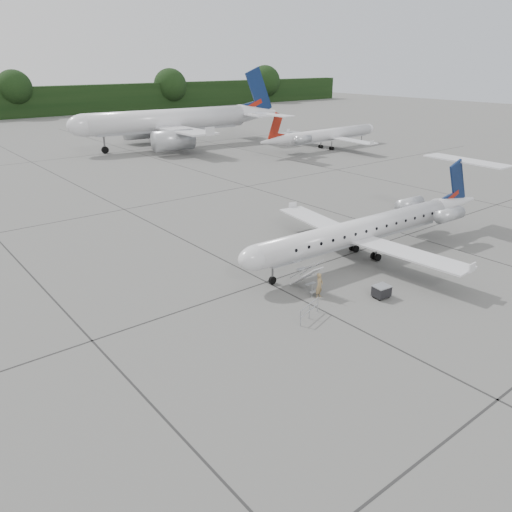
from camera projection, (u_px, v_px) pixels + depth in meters
ground at (385, 280)px, 36.11m from camera, size 320.00×320.00×0.00m
main_regional_jet at (360, 219)px, 38.89m from camera, size 26.26×19.50×6.51m
airstair at (306, 277)px, 34.12m from camera, size 0.97×2.44×2.04m
passenger at (319, 285)px, 33.15m from camera, size 0.74×0.60×1.76m
safety_railing at (309, 311)px, 30.53m from camera, size 2.12×0.73×1.00m
baggage_cart at (381, 291)px, 33.26m from camera, size 1.15×0.96×0.92m
bg_narrowbody at (168, 109)px, 87.91m from camera, size 40.20×31.02×13.41m
bg_regional_right at (331, 128)px, 87.99m from camera, size 27.57×20.35×7.04m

